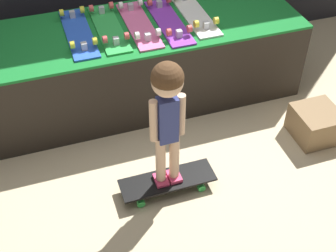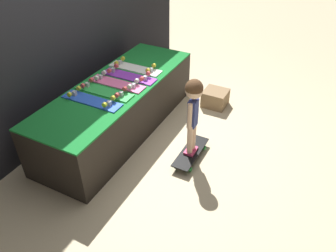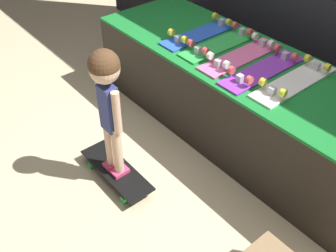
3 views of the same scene
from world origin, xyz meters
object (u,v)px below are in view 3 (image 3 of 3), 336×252
at_px(skateboard_purple_on_rack, 263,69).
at_px(child, 107,92).
at_px(skateboard_blue_on_rack, 200,33).
at_px(skateboard_on_floor, 116,171).
at_px(skateboard_pink_on_rack, 241,56).
at_px(skateboard_white_on_rack, 295,81).
at_px(skateboard_green_on_rack, 221,43).

xyz_separation_m(skateboard_purple_on_rack, child, (-0.35, -1.01, 0.07)).
distance_m(skateboard_blue_on_rack, skateboard_on_floor, 1.25).
relative_size(skateboard_pink_on_rack, child, 0.77).
relative_size(skateboard_pink_on_rack, skateboard_white_on_rack, 1.00).
bearing_deg(skateboard_purple_on_rack, skateboard_white_on_rack, 11.90).
relative_size(skateboard_green_on_rack, skateboard_on_floor, 1.12).
relative_size(skateboard_green_on_rack, child, 0.77).
distance_m(skateboard_pink_on_rack, skateboard_on_floor, 1.20).
xyz_separation_m(skateboard_green_on_rack, child, (0.10, -1.06, 0.07)).
bearing_deg(child, skateboard_blue_on_rack, 106.38).
distance_m(skateboard_blue_on_rack, skateboard_purple_on_rack, 0.67).
height_order(skateboard_on_floor, child, child).
bearing_deg(skateboard_pink_on_rack, skateboard_blue_on_rack, 176.83).
distance_m(skateboard_white_on_rack, skateboard_on_floor, 1.33).
relative_size(skateboard_white_on_rack, skateboard_on_floor, 1.12).
distance_m(skateboard_pink_on_rack, skateboard_white_on_rack, 0.45).
bearing_deg(skateboard_white_on_rack, skateboard_pink_on_rack, -177.34).
height_order(skateboard_purple_on_rack, skateboard_on_floor, skateboard_purple_on_rack).
relative_size(skateboard_blue_on_rack, skateboard_pink_on_rack, 1.00).
bearing_deg(skateboard_green_on_rack, skateboard_blue_on_rack, 179.28).
bearing_deg(child, skateboard_pink_on_rack, 82.63).
height_order(skateboard_pink_on_rack, skateboard_on_floor, skateboard_pink_on_rack).
height_order(skateboard_green_on_rack, skateboard_white_on_rack, same).
xyz_separation_m(skateboard_green_on_rack, skateboard_pink_on_rack, (0.22, -0.02, 0.00)).
bearing_deg(skateboard_green_on_rack, skateboard_on_floor, -84.54).
relative_size(skateboard_purple_on_rack, skateboard_on_floor, 1.12).
bearing_deg(skateboard_purple_on_rack, skateboard_pink_on_rack, 173.28).
height_order(skateboard_blue_on_rack, child, child).
distance_m(skateboard_blue_on_rack, skateboard_green_on_rack, 0.22).
bearing_deg(skateboard_on_floor, skateboard_pink_on_rack, 83.26).
distance_m(skateboard_purple_on_rack, skateboard_white_on_rack, 0.23).
relative_size(skateboard_green_on_rack, skateboard_purple_on_rack, 1.00).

